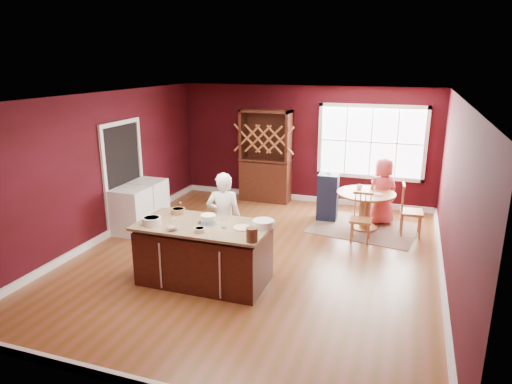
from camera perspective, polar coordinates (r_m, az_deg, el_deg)
room_shell at (r=7.44m, az=0.02°, el=1.41°), size 7.00×7.00×7.00m
window at (r=10.45m, az=14.20°, el=6.07°), size 2.36×0.10×1.66m
doorway at (r=9.37m, az=-16.18°, el=1.82°), size 0.08×1.26×2.13m
kitchen_island at (r=6.95m, az=-6.48°, el=-7.75°), size 1.96×1.03×0.92m
dining_table at (r=9.25m, az=13.53°, el=-1.33°), size 1.14×1.14×0.75m
baker at (r=7.39m, az=-4.02°, el=-3.38°), size 0.64×0.49×1.55m
layer_cake at (r=6.79m, az=-5.99°, el=-3.37°), size 0.31×0.31×0.13m
bowl_blue at (r=6.88m, az=-12.90°, el=-3.54°), size 0.28×0.28×0.11m
bowl_yellow at (r=7.28m, az=-9.70°, el=-2.36°), size 0.22×0.22×0.08m
bowl_pink at (r=6.58m, az=-10.45°, el=-4.50°), size 0.17×0.17×0.06m
bowl_olive at (r=6.47m, az=-7.06°, el=-4.73°), size 0.16×0.16×0.06m
drinking_glass at (r=6.57m, az=-4.04°, el=-3.84°), size 0.08×0.08×0.16m
dinner_plate at (r=6.56m, az=-1.72°, el=-4.50°), size 0.27×0.27×0.02m
white_tub at (r=6.59m, az=0.90°, el=-3.98°), size 0.31×0.31×0.11m
stoneware_crock at (r=6.07m, az=-0.52°, el=-5.36°), size 0.16×0.16×0.19m
toy_figurine at (r=6.33m, az=-0.94°, el=-5.00°), size 0.05×0.05×0.08m
rug at (r=9.42m, az=13.32°, el=-4.40°), size 2.24×1.86×0.01m
chair_east at (r=9.16m, az=18.91°, el=-2.11°), size 0.44×0.46×1.02m
chair_south at (r=8.58m, az=13.00°, el=-3.18°), size 0.39×0.37×0.92m
chair_north at (r=10.01m, az=15.62°, el=-0.51°), size 0.40×0.39×0.95m
seated_woman at (r=9.60m, az=15.52°, el=0.10°), size 0.80×0.74×1.37m
high_chair at (r=9.67m, az=8.97°, el=-0.46°), size 0.44×0.44×1.02m
toddler at (r=9.60m, az=9.40°, el=1.25°), size 0.18×0.14×0.26m
table_plate at (r=9.09m, az=14.97°, el=-0.28°), size 0.21×0.21×0.02m
table_cup at (r=9.38m, az=12.80°, el=0.62°), size 0.13×0.13×0.09m
hutch at (r=10.74m, az=1.22°, el=4.53°), size 1.18×0.49×2.16m
washer at (r=9.10m, az=-15.33°, el=-2.33°), size 0.62×0.60×0.90m
dryer at (r=9.60m, az=-13.22°, el=-1.20°), size 0.62×0.60×0.90m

